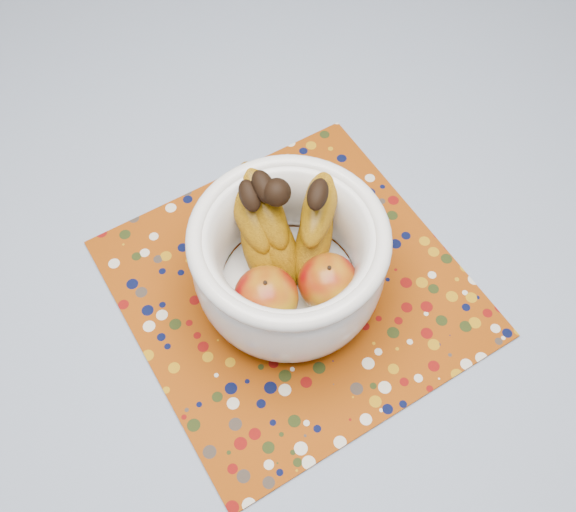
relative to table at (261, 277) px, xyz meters
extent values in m
plane|color=#2D2826|center=(0.00, 0.00, -0.67)|extent=(4.00, 4.00, 0.00)
cube|color=brown|center=(0.00, 0.00, 0.06)|extent=(1.20, 1.20, 0.04)
cylinder|color=brown|center=(0.53, 0.53, -0.32)|extent=(0.06, 0.06, 0.71)
cube|color=slate|center=(0.00, 0.00, 0.08)|extent=(1.32, 1.32, 0.01)
cube|color=#853707|center=(0.03, -0.07, 0.09)|extent=(0.54, 0.54, 0.00)
cylinder|color=white|center=(0.03, -0.08, 0.10)|extent=(0.12, 0.12, 0.01)
cylinder|color=white|center=(0.03, -0.08, 0.11)|extent=(0.18, 0.18, 0.01)
torus|color=white|center=(0.03, -0.08, 0.23)|extent=(0.24, 0.24, 0.02)
ellipsoid|color=#700406|center=(-0.01, -0.11, 0.15)|extent=(0.08, 0.08, 0.07)
ellipsoid|color=#700406|center=(0.07, -0.11, 0.15)|extent=(0.08, 0.08, 0.07)
sphere|color=black|center=(0.02, -0.03, 0.24)|extent=(0.03, 0.03, 0.03)
camera|label=1|loc=(-0.06, -0.49, 0.88)|focal=42.00mm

